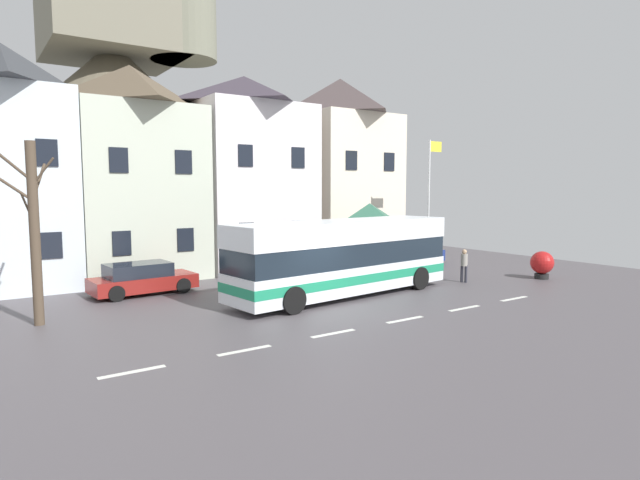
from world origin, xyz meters
name	(u,v)px	position (x,y,z in m)	size (l,w,h in m)	color
ground_plane	(329,313)	(0.00, 0.00, -0.03)	(40.00, 60.00, 0.07)	#514C50
townhouse_01	(5,166)	(-9.03, 12.29, 5.41)	(5.15, 6.65, 10.83)	silver
townhouse_02	(133,172)	(-3.50, 12.28, 5.27)	(5.84, 6.63, 10.54)	beige
townhouse_03	(245,172)	(2.73, 12.17, 5.36)	(6.22, 6.41, 10.72)	white
townhouse_04	(340,169)	(9.35, 12.04, 5.66)	(5.78, 6.14, 11.32)	beige
hilltop_castle	(117,137)	(0.59, 32.66, 8.91)	(35.60, 35.60, 24.95)	#665D4A
transit_bus	(344,258)	(2.15, 2.02, 1.58)	(10.56, 3.54, 3.13)	white
bus_shelter	(370,216)	(6.32, 5.40, 3.03)	(3.60, 3.60, 3.70)	#473D33
parked_car_00	(405,254)	(10.58, 7.22, 0.64)	(4.53, 2.25, 1.28)	navy
parked_car_01	(142,279)	(-4.64, 7.10, 0.65)	(4.33, 2.16, 1.33)	maroon
pedestrian_00	(425,258)	(9.18, 4.32, 0.82)	(0.30, 0.37, 1.57)	#38332D
pedestrian_01	(464,263)	(8.75, 1.32, 0.93)	(0.32, 0.32, 1.58)	#2D2D38
pedestrian_02	(413,259)	(7.82, 3.80, 0.92)	(0.33, 0.33, 1.60)	#38332D
public_bench	(364,261)	(7.40, 7.15, 0.47)	(1.42, 0.48, 0.87)	#33473D
flagpole	(430,195)	(10.47, 5.27, 4.10)	(0.95, 0.10, 7.07)	silver
harbour_buoy	(542,264)	(12.70, -0.18, 0.76)	(1.12, 1.12, 1.37)	black
bare_tree_00	(34,230)	(-8.84, 3.92, 3.11)	(1.80, 1.66, 5.93)	brown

